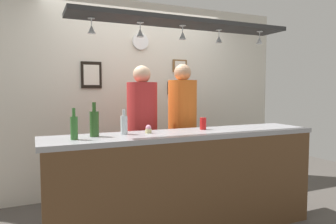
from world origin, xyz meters
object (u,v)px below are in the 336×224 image
object	(u,v)px
person_middle_orange_shirt	(182,121)
cupcake	(148,129)
picture_frame_lower_pair	(177,88)
person_left_red_shirt	(142,125)
picture_frame_caricature	(91,75)
picture_frame_upper_small	(180,66)
bottle_beer_green_import	(74,127)
bottle_champagne_green	(94,123)
bottle_soda_clear	(124,124)
drink_can	(203,124)
wall_clock	(140,42)

from	to	relation	value
person_middle_orange_shirt	cupcake	world-z (taller)	person_middle_orange_shirt
person_middle_orange_shirt	picture_frame_lower_pair	world-z (taller)	person_middle_orange_shirt
person_left_red_shirt	picture_frame_caricature	bearing A→B (deg)	118.36
cupcake	picture_frame_upper_small	distance (m)	1.80
person_left_red_shirt	person_middle_orange_shirt	size ratio (longest dim) A/B	0.98
picture_frame_upper_small	cupcake	bearing A→B (deg)	-126.26
person_left_red_shirt	bottle_beer_green_import	xyz separation A→B (m)	(-0.82, -0.67, 0.09)
bottle_beer_green_import	picture_frame_lower_pair	bearing A→B (deg)	41.63
cupcake	bottle_champagne_green	bearing A→B (deg)	-179.05
bottle_champagne_green	picture_frame_upper_small	world-z (taller)	picture_frame_upper_small
picture_frame_caricature	bottle_beer_green_import	bearing A→B (deg)	-105.45
bottle_soda_clear	bottle_champagne_green	size ratio (longest dim) A/B	0.77
person_left_red_shirt	bottle_champagne_green	distance (m)	0.85
person_left_red_shirt	picture_frame_lower_pair	size ratio (longest dim) A/B	5.58
bottle_champagne_green	picture_frame_upper_small	xyz separation A→B (m)	(1.48, 1.34, 0.63)
person_middle_orange_shirt	cupcake	size ratio (longest dim) A/B	21.90
person_left_red_shirt	cupcake	bearing A→B (deg)	-103.11
picture_frame_lower_pair	picture_frame_upper_small	bearing A→B (deg)	0.00
drink_can	wall_clock	world-z (taller)	wall_clock
cupcake	picture_frame_caricature	bearing A→B (deg)	102.26
picture_frame_upper_small	picture_frame_caricature	world-z (taller)	picture_frame_upper_small
wall_clock	picture_frame_upper_small	bearing A→B (deg)	0.60
picture_frame_caricature	wall_clock	bearing A→B (deg)	-0.54
cupcake	drink_can	bearing A→B (deg)	1.97
person_left_red_shirt	bottle_champagne_green	bearing A→B (deg)	-138.36
bottle_champagne_green	cupcake	bearing A→B (deg)	0.95
bottle_soda_clear	wall_clock	world-z (taller)	wall_clock
picture_frame_lower_pair	picture_frame_caricature	distance (m)	1.24
person_middle_orange_shirt	drink_can	world-z (taller)	person_middle_orange_shirt
cupcake	picture_frame_lower_pair	size ratio (longest dim) A/B	0.26
person_middle_orange_shirt	wall_clock	xyz separation A→B (m)	(-0.26, 0.77, 1.03)
bottle_soda_clear	wall_clock	xyz separation A→B (m)	(0.61, 1.30, 0.97)
person_left_red_shirt	person_middle_orange_shirt	bearing A→B (deg)	0.00
person_middle_orange_shirt	wall_clock	distance (m)	1.31
bottle_champagne_green	picture_frame_lower_pair	distance (m)	1.99
picture_frame_upper_small	picture_frame_lower_pair	distance (m)	0.32
bottle_soda_clear	picture_frame_lower_pair	xyz separation A→B (m)	(1.17, 1.31, 0.34)
cupcake	picture_frame_caricature	distance (m)	1.47
bottle_champagne_green	picture_frame_upper_small	bearing A→B (deg)	42.12
bottle_champagne_green	picture_frame_upper_small	size ratio (longest dim) A/B	1.36
bottle_soda_clear	bottle_champagne_green	bearing A→B (deg)	-174.30
person_left_red_shirt	drink_can	xyz separation A→B (m)	(0.48, -0.53, 0.05)
person_middle_orange_shirt	drink_can	distance (m)	0.54
bottle_soda_clear	drink_can	distance (m)	0.84
bottle_beer_green_import	picture_frame_upper_small	size ratio (longest dim) A/B	1.18
person_middle_orange_shirt	bottle_soda_clear	distance (m)	1.02
drink_can	cupcake	size ratio (longest dim) A/B	1.56
picture_frame_lower_pair	wall_clock	bearing A→B (deg)	-179.36
bottle_champagne_green	bottle_soda_clear	bearing A→B (deg)	5.70
picture_frame_lower_pair	cupcake	bearing A→B (deg)	-125.13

